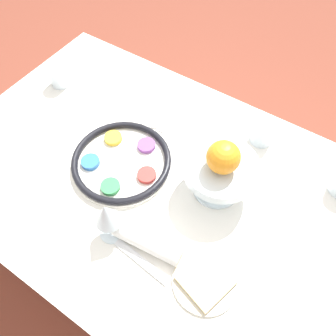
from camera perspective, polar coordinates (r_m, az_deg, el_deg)
ground_plane at (r=1.64m, az=-1.10°, el=-15.84°), size 8.00×8.00×0.00m
dining_table at (r=1.29m, az=-1.37°, el=-10.75°), size 1.31×0.84×0.75m
seder_plate at (r=0.98m, az=-8.09°, el=1.19°), size 0.30×0.30×0.03m
wine_glass at (r=0.80m, az=-10.62°, el=-8.10°), size 0.07×0.07×0.15m
fruit_stand at (r=0.87m, az=9.08°, el=-0.44°), size 0.20×0.20×0.12m
orange_fruit at (r=0.81m, az=9.63°, el=1.86°), size 0.09×0.09×0.09m
bread_plate at (r=0.83m, az=6.53°, el=-18.91°), size 0.16×0.16×0.02m
napkin_roll at (r=0.84m, az=-3.54°, el=-12.64°), size 0.19×0.07×0.05m
cup_mid at (r=1.25m, az=-18.49°, el=15.10°), size 0.07×0.07×0.08m
cup_far at (r=1.05m, az=16.25°, el=6.00°), size 0.07×0.07×0.08m
fork_left at (r=1.12m, az=-0.58°, el=10.36°), size 0.05×0.19×0.01m
fork_right at (r=1.11m, az=0.73°, el=9.74°), size 0.04×0.19×0.01m
spoon at (r=0.85m, az=-4.64°, el=-15.91°), size 0.17×0.03×0.01m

